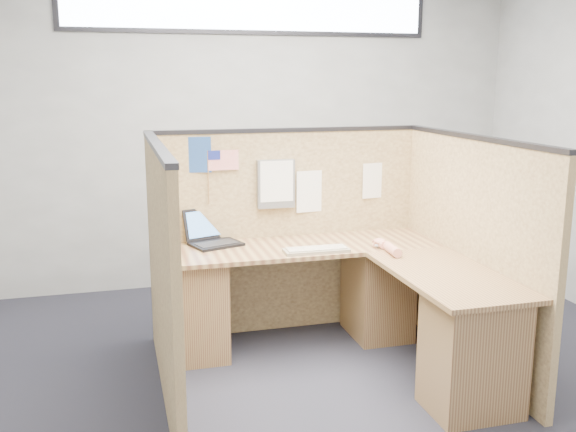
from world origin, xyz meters
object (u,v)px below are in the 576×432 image
object	(u,v)px
l_desk	(343,307)
laptop	(215,235)
keyboard	(316,250)
mouse	(380,245)

from	to	relation	value
l_desk	laptop	size ratio (longest dim) A/B	4.69
keyboard	mouse	xyz separation A→B (m)	(0.46, 0.00, 0.01)
laptop	keyboard	size ratio (longest dim) A/B	0.93
keyboard	l_desk	bearing A→B (deg)	-54.57
l_desk	mouse	bearing A→B (deg)	29.61
l_desk	mouse	size ratio (longest dim) A/B	20.38
mouse	laptop	bearing A→B (deg)	159.00
keyboard	mouse	distance (m)	0.46
laptop	mouse	world-z (taller)	laptop
laptop	mouse	size ratio (longest dim) A/B	4.35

